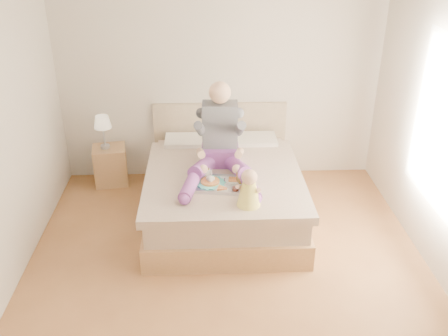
{
  "coord_description": "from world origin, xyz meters",
  "views": [
    {
      "loc": [
        -0.2,
        -3.91,
        3.12
      ],
      "look_at": [
        -0.0,
        0.74,
        0.76
      ],
      "focal_mm": 40.0,
      "sensor_mm": 36.0,
      "label": 1
    }
  ],
  "objects_px": {
    "tray": "(220,182)",
    "baby": "(249,191)",
    "bed": "(223,189)",
    "adult": "(220,145)",
    "nightstand": "(111,165)"
  },
  "relations": [
    {
      "from": "nightstand",
      "to": "tray",
      "type": "bearing_deg",
      "value": -50.87
    },
    {
      "from": "nightstand",
      "to": "bed",
      "type": "bearing_deg",
      "value": -37.93
    },
    {
      "from": "adult",
      "to": "baby",
      "type": "bearing_deg",
      "value": -70.09
    },
    {
      "from": "adult",
      "to": "tray",
      "type": "height_order",
      "value": "adult"
    },
    {
      "from": "bed",
      "to": "adult",
      "type": "relative_size",
      "value": 1.86
    },
    {
      "from": "tray",
      "to": "baby",
      "type": "bearing_deg",
      "value": -49.01
    },
    {
      "from": "nightstand",
      "to": "baby",
      "type": "bearing_deg",
      "value": -53.8
    },
    {
      "from": "bed",
      "to": "adult",
      "type": "xyz_separation_m",
      "value": [
        -0.04,
        -0.06,
        0.58
      ]
    },
    {
      "from": "bed",
      "to": "baby",
      "type": "relative_size",
      "value": 5.68
    },
    {
      "from": "tray",
      "to": "baby",
      "type": "height_order",
      "value": "baby"
    },
    {
      "from": "adult",
      "to": "tray",
      "type": "xyz_separation_m",
      "value": [
        -0.01,
        -0.38,
        -0.25
      ]
    },
    {
      "from": "adult",
      "to": "baby",
      "type": "height_order",
      "value": "adult"
    },
    {
      "from": "bed",
      "to": "baby",
      "type": "height_order",
      "value": "bed"
    },
    {
      "from": "adult",
      "to": "baby",
      "type": "distance_m",
      "value": 0.83
    },
    {
      "from": "bed",
      "to": "nightstand",
      "type": "bearing_deg",
      "value": 150.68
    }
  ]
}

